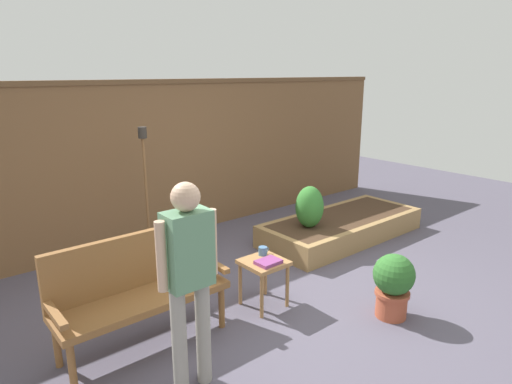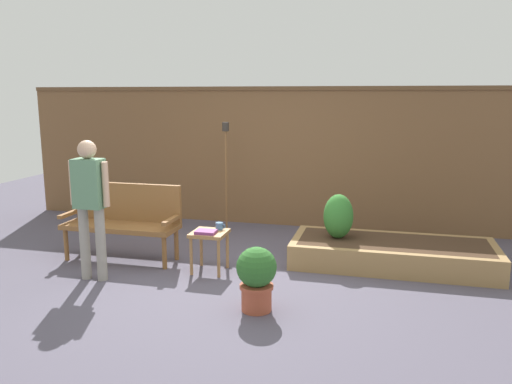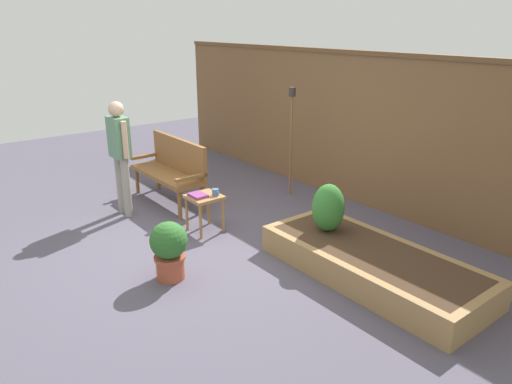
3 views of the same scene
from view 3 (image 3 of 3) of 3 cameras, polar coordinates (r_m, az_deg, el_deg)
ground_plane at (r=5.86m, az=-6.38°, el=-6.07°), size 14.00×14.00×0.00m
fence_back at (r=7.14m, az=11.40°, el=7.62°), size 8.40×0.14×2.16m
garden_bench at (r=7.10m, az=-9.90°, el=3.08°), size 1.44×0.48×0.94m
side_table at (r=6.04m, az=-6.16°, el=-1.16°), size 0.40×0.40×0.48m
cup_on_table at (r=5.99m, az=-4.84°, el=-0.03°), size 0.12×0.09×0.08m
book_on_table at (r=5.98m, az=-6.91°, el=-0.39°), size 0.24×0.18×0.03m
potted_boxwood at (r=5.00m, az=-10.30°, el=-6.54°), size 0.39×0.39×0.63m
raised_planter_bed at (r=5.18m, az=13.63°, el=-8.32°), size 2.40×1.00×0.30m
shrub_near_bench at (r=5.39m, az=8.59°, el=-1.86°), size 0.36×0.36×0.55m
tiki_torch at (r=7.13m, az=4.24°, el=8.25°), size 0.10×0.10×1.64m
person_by_bench at (r=6.64m, az=-15.89°, el=4.97°), size 0.47×0.20×1.56m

